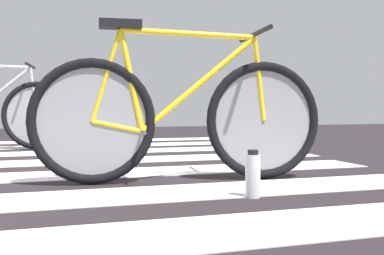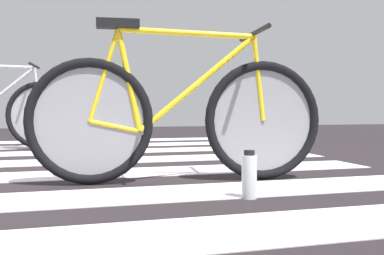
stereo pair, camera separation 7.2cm
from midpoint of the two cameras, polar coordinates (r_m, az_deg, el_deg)
The scene contains 4 objects.
ground at distance 3.39m, azimuth -22.99°, elevation -5.24°, with size 18.00×14.00×0.02m.
crosswalk_markings at distance 3.40m, azimuth -23.06°, elevation -5.02°, with size 5.47×5.77×0.00m.
bicycle_1_of_2 at distance 2.62m, azimuth -2.22°, elevation 1.42°, with size 1.73×0.52×0.93m.
water_bottle at distance 2.19m, azimuth 6.88°, elevation -6.04°, with size 0.07×0.07×0.23m.
Camera 1 is at (0.32, -3.34, 0.45)m, focal length 41.94 mm.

